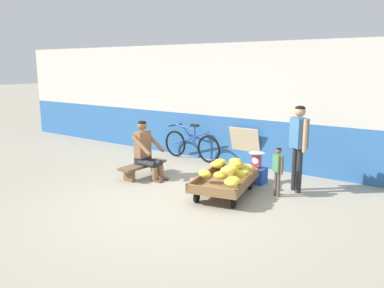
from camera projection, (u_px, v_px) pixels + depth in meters
The scene contains 12 objects.
ground_plane at pixel (169, 207), 6.09m from camera, with size 80.00×80.00×0.00m, color gray.
back_wall at pixel (261, 106), 8.37m from camera, with size 16.00×0.30×2.69m.
banana_cart at pixel (225, 182), 6.60m from camera, with size 1.13×1.59×0.36m.
banana_pile at pixel (230, 170), 6.50m from camera, with size 1.09×1.25×0.26m.
low_bench at pixel (143, 167), 7.73m from camera, with size 0.33×1.11×0.27m.
vendor_seated at pixel (146, 150), 7.60m from camera, with size 0.69×0.49×1.14m.
plastic_crate at pixel (256, 175), 7.33m from camera, with size 0.36×0.28×0.30m.
weighing_scale at pixel (257, 160), 7.27m from camera, with size 0.30×0.30×0.29m.
bicycle_near_left at pixel (191, 145), 9.13m from camera, with size 1.66×0.48×0.86m.
sign_board at pixel (245, 147), 8.56m from camera, with size 0.70×0.29×0.87m.
customer_adult at pixel (299, 139), 6.68m from camera, with size 0.39×0.36×1.53m.
customer_child at pixel (278, 167), 6.51m from camera, with size 0.23×0.19×0.85m.
Camera 1 is at (3.65, -4.48, 2.21)m, focal length 36.03 mm.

